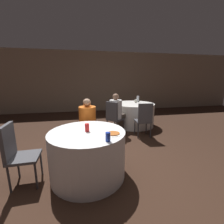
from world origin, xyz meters
TOP-DOWN VIEW (x-y plane):
  - ground_plane at (0.00, 0.00)m, footprint 16.00×16.00m
  - wall_back at (0.00, 5.01)m, footprint 16.00×0.06m
  - table_near at (-0.13, -0.07)m, footprint 1.20×1.20m
  - table_far at (1.50, 2.36)m, footprint 1.36×1.36m
  - chair_near_north at (-0.08, 0.94)m, footprint 0.42×0.42m
  - chair_near_west at (-1.15, -0.10)m, footprint 0.42×0.41m
  - chair_far_southwest at (0.66, 1.65)m, footprint 0.56×0.56m
  - chair_far_south at (1.40, 1.26)m, footprint 0.43×0.44m
  - person_white_shirt at (0.78, 1.75)m, footprint 0.49×0.48m
  - person_orange_shirt at (-0.09, 0.78)m, footprint 0.36×0.52m
  - pizza_plate_near at (0.25, -0.26)m, footprint 0.25×0.25m
  - soda_can_blue at (0.12, -0.50)m, footprint 0.07×0.07m
  - soda_can_red at (-0.13, -0.06)m, footprint 0.07×0.07m
  - bottle_far at (1.77, 2.70)m, footprint 0.09×0.09m
  - cup_far at (1.63, 2.54)m, footprint 0.08×0.08m

SIDE VIEW (x-z plane):
  - ground_plane at x=0.00m, z-range 0.00..0.00m
  - table_near at x=-0.13m, z-range 0.00..0.75m
  - table_far at x=1.50m, z-range 0.00..0.75m
  - chair_near_north at x=-0.08m, z-range 0.08..1.02m
  - chair_near_west at x=-1.15m, z-range 0.08..1.02m
  - chair_far_southwest at x=0.66m, z-range 0.08..1.02m
  - chair_far_south at x=1.40m, z-range 0.08..1.02m
  - person_white_shirt at x=0.78m, z-range 0.01..1.16m
  - person_orange_shirt at x=-0.09m, z-range 0.02..1.16m
  - pizza_plate_near at x=0.25m, z-range 0.75..0.76m
  - cup_far at x=1.63m, z-range 0.75..0.85m
  - soda_can_blue at x=0.12m, z-range 0.75..0.87m
  - soda_can_red at x=-0.13m, z-range 0.75..0.87m
  - bottle_far at x=1.77m, z-range 0.75..0.95m
  - wall_back at x=0.00m, z-range 0.00..2.80m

